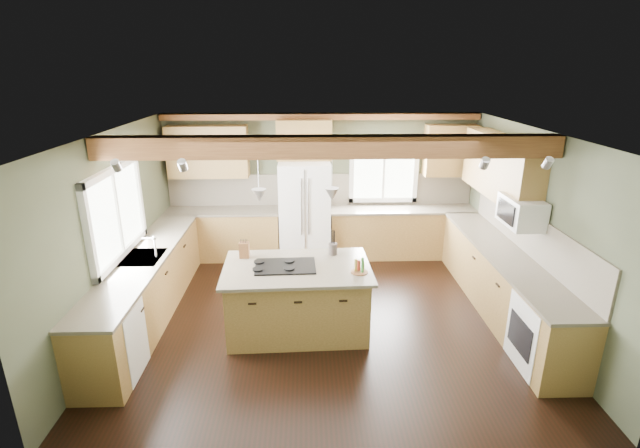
{
  "coord_description": "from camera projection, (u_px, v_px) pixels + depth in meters",
  "views": [
    {
      "loc": [
        -0.26,
        -5.82,
        3.39
      ],
      "look_at": [
        -0.08,
        0.3,
        1.28
      ],
      "focal_mm": 26.0,
      "sensor_mm": 36.0,
      "label": 1
    }
  ],
  "objects": [
    {
      "name": "floor",
      "position": [
        326.0,
        316.0,
        6.61
      ],
      "size": [
        5.6,
        5.6,
        0.0
      ],
      "primitive_type": "plane",
      "color": "black",
      "rests_on": "ground"
    },
    {
      "name": "ceiling",
      "position": [
        327.0,
        132.0,
        5.77
      ],
      "size": [
        5.6,
        5.6,
        0.0
      ],
      "primitive_type": "plane",
      "rotation": [
        3.14,
        0.0,
        0.0
      ],
      "color": "silver",
      "rests_on": "wall_back"
    },
    {
      "name": "wall_back",
      "position": [
        321.0,
        184.0,
        8.55
      ],
      "size": [
        5.6,
        0.0,
        5.6
      ],
      "primitive_type": "plane",
      "rotation": [
        1.57,
        0.0,
        0.0
      ],
      "color": "#404531",
      "rests_on": "ground"
    },
    {
      "name": "wall_left",
      "position": [
        115.0,
        232.0,
        6.11
      ],
      "size": [
        0.0,
        5.0,
        5.0
      ],
      "primitive_type": "plane",
      "rotation": [
        1.57,
        0.0,
        1.57
      ],
      "color": "#404531",
      "rests_on": "ground"
    },
    {
      "name": "wall_right",
      "position": [
        533.0,
        228.0,
        6.27
      ],
      "size": [
        0.0,
        5.0,
        5.0
      ],
      "primitive_type": "plane",
      "rotation": [
        1.57,
        0.0,
        -1.57
      ],
      "color": "#404531",
      "rests_on": "ground"
    },
    {
      "name": "ceiling_beam",
      "position": [
        329.0,
        147.0,
        5.5
      ],
      "size": [
        5.55,
        0.26,
        0.26
      ],
      "primitive_type": "cube",
      "color": "#562E18",
      "rests_on": "ceiling"
    },
    {
      "name": "soffit_trim",
      "position": [
        321.0,
        117.0,
        8.05
      ],
      "size": [
        5.55,
        0.2,
        0.1
      ],
      "primitive_type": "cube",
      "color": "#562E18",
      "rests_on": "ceiling"
    },
    {
      "name": "backsplash_back",
      "position": [
        321.0,
        189.0,
        8.57
      ],
      "size": [
        5.58,
        0.03,
        0.58
      ],
      "primitive_type": "cube",
      "color": "brown",
      "rests_on": "wall_back"
    },
    {
      "name": "backsplash_right",
      "position": [
        529.0,
        233.0,
        6.34
      ],
      "size": [
        0.03,
        3.7,
        0.58
      ],
      "primitive_type": "cube",
      "color": "brown",
      "rests_on": "wall_right"
    },
    {
      "name": "base_cab_back_left",
      "position": [
        224.0,
        235.0,
        8.5
      ],
      "size": [
        2.02,
        0.6,
        0.88
      ],
      "primitive_type": "cube",
      "color": "brown",
      "rests_on": "floor"
    },
    {
      "name": "counter_back_left",
      "position": [
        222.0,
        211.0,
        8.35
      ],
      "size": [
        2.06,
        0.64,
        0.04
      ],
      "primitive_type": "cube",
      "color": "#483F35",
      "rests_on": "base_cab_back_left"
    },
    {
      "name": "base_cab_back_right",
      "position": [
        402.0,
        233.0,
        8.59
      ],
      "size": [
        2.62,
        0.6,
        0.88
      ],
      "primitive_type": "cube",
      "color": "brown",
      "rests_on": "floor"
    },
    {
      "name": "counter_back_right",
      "position": [
        403.0,
        209.0,
        8.44
      ],
      "size": [
        2.66,
        0.64,
        0.04
      ],
      "primitive_type": "cube",
      "color": "#483F35",
      "rests_on": "base_cab_back_right"
    },
    {
      "name": "base_cab_left",
      "position": [
        147.0,
        289.0,
        6.44
      ],
      "size": [
        0.6,
        3.7,
        0.88
      ],
      "primitive_type": "cube",
      "color": "brown",
      "rests_on": "floor"
    },
    {
      "name": "counter_left",
      "position": [
        143.0,
        258.0,
        6.29
      ],
      "size": [
        0.64,
        3.74,
        0.04
      ],
      "primitive_type": "cube",
      "color": "#483F35",
      "rests_on": "base_cab_left"
    },
    {
      "name": "base_cab_right",
      "position": [
        502.0,
        284.0,
        6.59
      ],
      "size": [
        0.6,
        3.7,
        0.88
      ],
      "primitive_type": "cube",
      "color": "brown",
      "rests_on": "floor"
    },
    {
      "name": "counter_right",
      "position": [
        506.0,
        254.0,
        6.44
      ],
      "size": [
        0.64,
        3.74,
        0.04
      ],
      "primitive_type": "cube",
      "color": "#483F35",
      "rests_on": "base_cab_right"
    },
    {
      "name": "upper_cab_back_left",
      "position": [
        208.0,
        152.0,
        8.12
      ],
      "size": [
        1.4,
        0.35,
        0.9
      ],
      "primitive_type": "cube",
      "color": "brown",
      "rests_on": "wall_back"
    },
    {
      "name": "upper_cab_over_fridge",
      "position": [
        304.0,
        140.0,
        8.1
      ],
      "size": [
        0.96,
        0.35,
        0.7
      ],
      "primitive_type": "cube",
      "color": "brown",
      "rests_on": "wall_back"
    },
    {
      "name": "upper_cab_right",
      "position": [
        500.0,
        167.0,
        6.9
      ],
      "size": [
        0.35,
        2.2,
        0.9
      ],
      "primitive_type": "cube",
      "color": "brown",
      "rests_on": "wall_right"
    },
    {
      "name": "upper_cab_back_corner",
      "position": [
        450.0,
        150.0,
        8.24
      ],
      "size": [
        0.9,
        0.35,
        0.9
      ],
      "primitive_type": "cube",
      "color": "brown",
      "rests_on": "wall_back"
    },
    {
      "name": "window_left",
      "position": [
        115.0,
        213.0,
        6.08
      ],
      "size": [
        0.04,
        1.6,
        1.05
      ],
      "primitive_type": "cube",
      "color": "white",
      "rests_on": "wall_left"
    },
    {
      "name": "window_back",
      "position": [
        384.0,
        171.0,
        8.48
      ],
      "size": [
        1.1,
        0.04,
        1.0
      ],
      "primitive_type": "cube",
      "color": "white",
      "rests_on": "wall_back"
    },
    {
      "name": "sink",
      "position": [
        143.0,
        258.0,
        6.29
      ],
      "size": [
        0.5,
        0.65,
        0.03
      ],
      "primitive_type": "cube",
      "color": "#262628",
      "rests_on": "counter_left"
    },
    {
      "name": "faucet",
      "position": [
        155.0,
        248.0,
        6.25
      ],
      "size": [
        0.02,
        0.02,
        0.28
      ],
      "primitive_type": "cylinder",
      "color": "#B2B2B7",
      "rests_on": "sink"
    },
    {
      "name": "dishwasher",
      "position": [
        111.0,
        342.0,
        5.22
      ],
      "size": [
        0.6,
        0.6,
        0.84
      ],
      "primitive_type": "cube",
      "color": "white",
      "rests_on": "floor"
    },
    {
      "name": "oven",
      "position": [
        546.0,
        335.0,
        5.36
      ],
      "size": [
        0.6,
        0.72,
        0.84
      ],
      "primitive_type": "cube",
      "color": "white",
      "rests_on": "floor"
    },
    {
      "name": "microwave",
      "position": [
        521.0,
        212.0,
        6.13
      ],
      "size": [
        0.4,
        0.7,
        0.38
      ],
      "primitive_type": "cube",
      "color": "white",
      "rests_on": "wall_right"
    },
    {
      "name": "pendant_left",
      "position": [
        259.0,
        196.0,
        5.65
      ],
      "size": [
        0.18,
        0.18,
        0.16
      ],
      "primitive_type": "cone",
      "rotation": [
        3.14,
        0.0,
        0.0
      ],
      "color": "#B2B2B7",
      "rests_on": "ceiling"
    },
    {
      "name": "pendant_right",
      "position": [
        332.0,
        194.0,
        5.71
      ],
      "size": [
        0.18,
        0.18,
        0.16
      ],
      "primitive_type": "cone",
      "rotation": [
        3.14,
        0.0,
        0.0
      ],
      "color": "#B2B2B7",
      "rests_on": "ceiling"
    },
    {
      "name": "refrigerator",
      "position": [
        305.0,
        211.0,
        8.31
      ],
      "size": [
        0.9,
        0.74,
        1.8
      ],
      "primitive_type": "cube",
      "color": "white",
      "rests_on": "floor"
    },
    {
      "name": "island",
      "position": [
        298.0,
        300.0,
        6.15
      ],
      "size": [
        1.82,
        1.15,
        0.88
      ],
      "primitive_type": "cube",
      "rotation": [
        0.0,
        0.0,
        0.03
      ],
      "color": "olive",
      "rests_on": "floor"
    },
    {
      "name": "island_top",
      "position": [
        297.0,
        268.0,
        6.0
      ],
      "size": [
        1.94,
        1.27,
        0.04
      ],
      "primitive_type": "cube",
      "rotation": [
        0.0,
        0.0,
        0.03
      ],
      "color": "#483F35",
      "rests_on": "island"
    },
    {
      "name": "cooktop",
      "position": [
        285.0,
        266.0,
        5.98
      ],
      "size": [
        0.79,
        0.54,
        0.02
      ],
      "primitive_type": "cube",
      "rotation": [
        0.0,
        0.0,
        0.03
      ],
      "color": "black",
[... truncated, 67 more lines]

